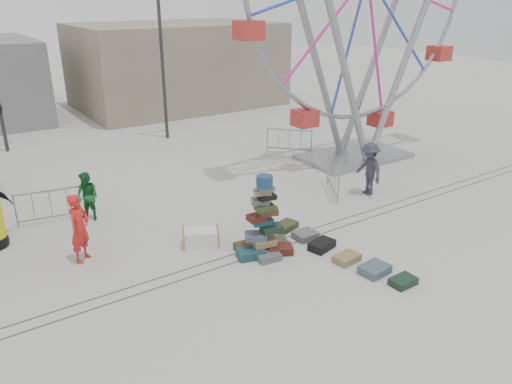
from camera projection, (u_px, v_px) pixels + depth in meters
ground at (269, 264)px, 13.27m from camera, size 90.00×90.00×0.00m
track_line_near at (257, 255)px, 13.73m from camera, size 40.00×0.04×0.01m
track_line_far at (249, 249)px, 14.03m from camera, size 40.00×0.04×0.01m
building_right at (177, 65)px, 31.36m from camera, size 12.00×8.00×5.00m
lamp_post_right at (163, 44)px, 23.21m from camera, size 1.41×0.25×8.00m
suitcase_tower at (263, 232)px, 13.66m from camera, size 1.74×1.45×2.27m
ferris_wheel at (366, 0)px, 19.39m from camera, size 11.31×2.89×13.12m
steamer_trunk at (201, 238)px, 14.19m from camera, size 1.17×0.97×0.47m
row_case_0 at (285, 226)px, 15.20m from camera, size 0.89×0.68×0.20m
row_case_1 at (305, 235)px, 14.63m from camera, size 0.66×0.57×0.21m
row_case_2 at (322, 245)px, 14.03m from camera, size 0.85×0.66×0.23m
row_case_3 at (347, 258)px, 13.37m from camera, size 0.75×0.54×0.20m
row_case_4 at (375, 269)px, 12.82m from camera, size 0.81×0.66×0.22m
row_case_5 at (403, 281)px, 12.32m from camera, size 0.66×0.46×0.18m
barricade_dummy_c at (51, 206)px, 15.52m from camera, size 1.99×0.42×1.10m
barricade_wheel_front at (333, 178)px, 17.82m from camera, size 1.14×1.75×1.10m
barricade_wheel_back at (289, 141)px, 22.32m from camera, size 1.45×1.52×1.10m
pedestrian_red at (80, 228)px, 13.15m from camera, size 0.82×0.79×1.90m
pedestrian_green at (88, 197)px, 15.60m from camera, size 0.92×0.96×1.57m
pedestrian_grey at (369, 169)px, 17.56m from camera, size 0.90×1.32×1.89m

